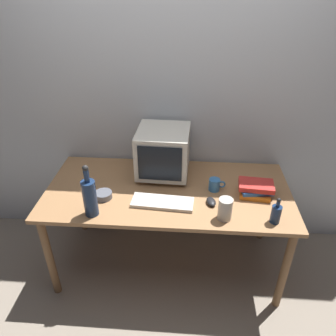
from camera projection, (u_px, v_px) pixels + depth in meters
The scene contains 12 objects.
ground_plane at pixel (168, 261), 2.75m from camera, with size 6.00×6.00×0.00m, color gray.
back_wall at pixel (172, 101), 2.49m from camera, with size 4.00×0.08×2.50m, color silver.
desk at pixel (168, 198), 2.40m from camera, with size 1.77×0.83×0.75m.
crt_monitor at pixel (163, 152), 2.43m from camera, with size 0.40×0.40×0.37m.
keyboard at pixel (163, 202), 2.20m from camera, with size 0.42×0.15×0.02m, color beige.
computer_mouse at pixel (211, 202), 2.20m from camera, with size 0.06×0.10×0.04m, color black.
bottle_tall at pixel (90, 197), 2.04m from camera, with size 0.09×0.09×0.37m.
bottle_short at pixel (276, 213), 2.01m from camera, with size 0.06×0.06×0.18m.
book_stack at pixel (256, 189), 2.27m from camera, with size 0.25×0.19×0.10m.
mug at pixel (215, 185), 2.32m from camera, with size 0.12×0.08×0.09m.
cd_spindle at pixel (104, 195), 2.25m from camera, with size 0.12×0.12×0.04m, color #595B66.
metal_canister at pixel (225, 209), 2.04m from camera, with size 0.09×0.09×0.15m, color #B7B2A8.
Camera 1 is at (0.14, -1.92, 2.11)m, focal length 34.57 mm.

